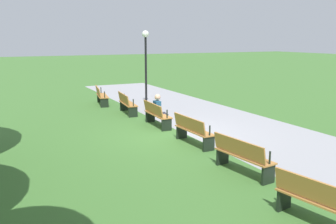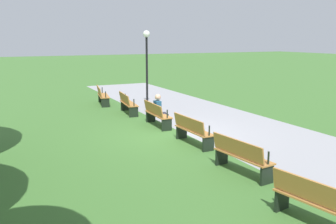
# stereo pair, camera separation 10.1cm
# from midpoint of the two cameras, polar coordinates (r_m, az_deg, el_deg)

# --- Properties ---
(ground_plane) EXTENTS (120.00, 120.00, 0.00)m
(ground_plane) POSITION_cam_midpoint_polar(r_m,az_deg,el_deg) (12.46, 0.88, -3.50)
(ground_plane) COLOR #3D6B2D
(path_paving) EXTENTS (27.97, 4.29, 0.01)m
(path_paving) POSITION_cam_midpoint_polar(r_m,az_deg,el_deg) (13.73, 10.10, -2.25)
(path_paving) COLOR #939399
(path_paving) RESTS_ON ground
(bench_0) EXTENTS (1.73, 0.76, 0.89)m
(bench_0) POSITION_cam_midpoint_polar(r_m,az_deg,el_deg) (18.21, -10.55, 2.58)
(bench_0) COLOR #B27538
(bench_0) RESTS_ON ground
(bench_1) EXTENTS (1.71, 0.64, 0.89)m
(bench_1) POSITION_cam_midpoint_polar(r_m,az_deg,el_deg) (15.84, -6.63, 1.39)
(bench_1) COLOR #B27538
(bench_1) RESTS_ON ground
(bench_2) EXTENTS (1.69, 0.53, 0.89)m
(bench_2) POSITION_cam_midpoint_polar(r_m,az_deg,el_deg) (13.48, -2.05, -0.31)
(bench_2) COLOR #B27538
(bench_2) RESTS_ON ground
(bench_3) EXTENTS (1.69, 0.53, 0.89)m
(bench_3) POSITION_cam_midpoint_polar(r_m,az_deg,el_deg) (11.17, 3.61, -2.80)
(bench_3) COLOR #B27538
(bench_3) RESTS_ON ground
(bench_4) EXTENTS (1.71, 0.64, 0.89)m
(bench_4) POSITION_cam_midpoint_polar(r_m,az_deg,el_deg) (8.94, 11.15, -6.63)
(bench_4) COLOR #B27538
(bench_4) RESTS_ON ground
(bench_5) EXTENTS (1.73, 0.76, 0.89)m
(bench_5) POSITION_cam_midpoint_polar(r_m,az_deg,el_deg) (6.91, 22.30, -12.82)
(bench_5) COLOR #B27538
(bench_5) RESTS_ON ground
(person_seated) EXTENTS (0.33, 0.53, 1.20)m
(person_seated) POSITION_cam_midpoint_polar(r_m,az_deg,el_deg) (13.53, -1.55, 0.46)
(person_seated) COLOR navy
(person_seated) RESTS_ON ground
(lamp_post) EXTENTS (0.32, 0.32, 3.57)m
(lamp_post) POSITION_cam_midpoint_polar(r_m,az_deg,el_deg) (17.37, -3.66, 9.13)
(lamp_post) COLOR black
(lamp_post) RESTS_ON ground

